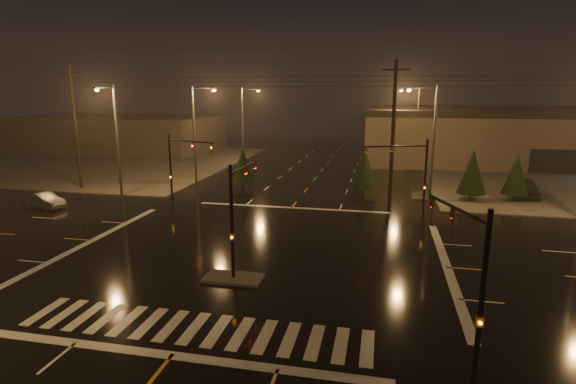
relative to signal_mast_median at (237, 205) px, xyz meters
name	(u,v)px	position (x,y,z in m)	size (l,w,h in m)	color
ground	(255,253)	(0.00, 3.07, -3.75)	(140.00, 140.00, 0.00)	black
sidewalk_nw	(106,162)	(-30.00, 33.07, -3.69)	(36.00, 36.00, 0.12)	#413E3A
median_island	(233,278)	(0.00, -0.93, -3.68)	(3.00, 1.60, 0.15)	#413E3A
crosswalk	(194,328)	(0.00, -5.93, -3.75)	(15.00, 2.60, 0.01)	beige
stop_bar_near	(172,355)	(0.00, -7.93, -3.75)	(16.00, 0.50, 0.01)	beige
stop_bar_far	(292,208)	(0.00, 14.07, -3.75)	(16.00, 0.50, 0.01)	beige
commercial_block	(120,133)	(-35.00, 45.07, -0.95)	(30.00, 18.00, 5.60)	#453F3D
signal_mast_median	(237,205)	(0.00, 0.00, 0.00)	(0.25, 4.59, 6.00)	black
signal_mast_ne	(412,169)	(9.50, 13.21, 0.04)	(4.84, 1.86, 6.00)	black
signal_mast_nw	(179,161)	(-9.50, 13.21, 0.04)	(4.84, 1.86, 6.00)	black
signal_mast_se	(470,270)	(10.23, -6.68, -0.04)	(1.55, 3.87, 6.00)	black
streetlight_1	(197,129)	(-11.18, 21.07, 2.05)	(2.77, 0.32, 10.00)	#38383A
streetlight_2	(244,120)	(-11.18, 37.07, 2.05)	(2.77, 0.32, 10.00)	#38383A
streetlight_3	(430,135)	(11.18, 19.07, 2.05)	(2.77, 0.32, 10.00)	#38383A
streetlight_4	(415,121)	(11.18, 39.07, 2.05)	(2.77, 0.32, 10.00)	#38383A
streetlight_5	(115,134)	(-16.00, 14.26, 2.05)	(0.32, 2.77, 10.00)	#38383A
utility_pole_0	(76,127)	(-22.00, 17.07, 2.38)	(2.20, 0.32, 12.00)	black
utility_pole_1	(393,133)	(8.00, 17.07, 2.38)	(2.20, 0.32, 12.00)	black
conifer_0	(472,172)	(14.97, 19.63, -1.12)	(2.48, 2.48, 4.57)	black
conifer_1	(516,174)	(18.71, 20.26, -1.29)	(2.26, 2.26, 4.23)	black
conifer_3	(243,165)	(-6.21, 20.40, -1.31)	(2.23, 2.23, 4.18)	black
conifer_4	(365,168)	(5.66, 20.26, -1.22)	(2.35, 2.35, 4.37)	black
car_parked	(525,188)	(20.12, 22.12, -2.89)	(2.03, 5.04, 1.72)	black
car_crossing	(44,200)	(-20.18, 9.81, -3.11)	(1.36, 3.89, 1.28)	slate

